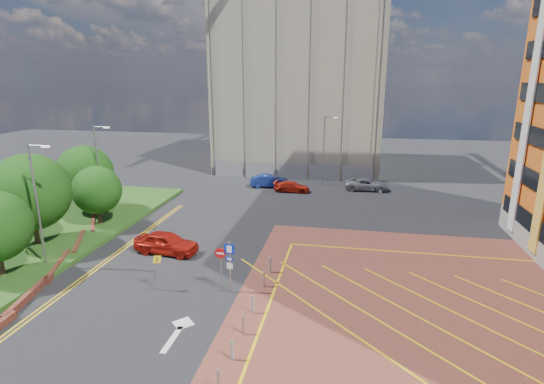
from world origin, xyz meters
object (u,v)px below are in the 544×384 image
(tree_b, at_px, (30,192))
(lamp_back, at_px, (324,148))
(warning_sign, at_px, (156,268))
(tree_d, at_px, (85,173))
(sign_cluster, at_px, (226,262))
(car_red_back, at_px, (292,187))
(car_red_left, at_px, (166,243))
(lamp_left_near, at_px, (37,200))
(lamp_left_far, at_px, (99,167))
(car_blue_back, at_px, (269,181))
(car_silver_back, at_px, (366,184))
(tree_c, at_px, (97,190))

(tree_b, distance_m, lamp_back, 30.21)
(lamp_back, relative_size, warning_sign, 3.55)
(tree_d, height_order, sign_cluster, tree_d)
(warning_sign, relative_size, car_red_back, 0.57)
(tree_b, bearing_deg, car_red_left, 4.35)
(sign_cluster, bearing_deg, lamp_back, 82.03)
(tree_d, distance_m, lamp_left_near, 11.76)
(lamp_back, distance_m, sign_cluster, 27.38)
(lamp_left_far, xyz_separation_m, car_red_left, (8.80, -6.25, -3.87))
(lamp_left_near, relative_size, car_red_left, 1.73)
(tree_b, bearing_deg, car_blue_back, 56.98)
(car_red_back, bearing_deg, tree_d, 122.85)
(car_blue_back, distance_m, car_silver_back, 10.96)
(lamp_back, xyz_separation_m, car_blue_back, (-6.05, -2.18, -3.64))
(tree_c, relative_size, sign_cluster, 1.53)
(tree_c, bearing_deg, tree_b, -111.80)
(tree_b, xyz_separation_m, lamp_left_near, (3.08, -3.00, 0.42))
(lamp_left_far, height_order, car_silver_back, lamp_left_far)
(lamp_left_far, xyz_separation_m, car_silver_back, (23.39, 14.45, -4.00))
(tree_d, height_order, lamp_left_far, lamp_left_far)
(tree_b, relative_size, tree_d, 1.11)
(tree_d, distance_m, sign_cluster, 20.74)
(tree_c, height_order, warning_sign, tree_c)
(lamp_left_far, bearing_deg, tree_c, -65.29)
(tree_b, height_order, warning_sign, tree_b)
(lamp_left_far, height_order, sign_cluster, lamp_left_far)
(tree_c, bearing_deg, warning_sign, -44.74)
(car_red_back, bearing_deg, car_red_left, 160.69)
(lamp_left_near, xyz_separation_m, lamp_left_far, (-2.00, 10.00, 0.00))
(lamp_back, xyz_separation_m, car_silver_back, (4.89, -1.55, -3.70))
(warning_sign, height_order, car_blue_back, warning_sign)
(warning_sign, bearing_deg, car_silver_back, 63.74)
(warning_sign, xyz_separation_m, car_silver_back, (12.83, 26.00, -0.77))
(lamp_left_near, height_order, car_red_left, lamp_left_near)
(tree_c, relative_size, car_blue_back, 1.12)
(car_red_left, bearing_deg, tree_b, 100.28)
(tree_b, xyz_separation_m, car_red_left, (9.88, 0.75, -3.45))
(sign_cluster, height_order, car_red_back, sign_cluster)
(car_blue_back, bearing_deg, tree_b, 137.47)
(lamp_left_far, xyz_separation_m, car_blue_back, (12.45, 13.82, -3.94))
(lamp_left_near, height_order, sign_cluster, lamp_left_near)
(sign_cluster, relative_size, warning_sign, 1.42)
(tree_d, xyz_separation_m, car_blue_back, (14.53, 12.82, -3.15))
(lamp_left_far, bearing_deg, tree_b, -98.77)
(tree_c, relative_size, car_red_left, 1.06)
(lamp_back, bearing_deg, tree_c, -134.32)
(tree_d, distance_m, car_red_back, 20.91)
(tree_b, xyz_separation_m, tree_d, (-1.00, 8.00, -0.37))
(lamp_back, relative_size, car_red_left, 1.73)
(tree_b, relative_size, lamp_left_far, 0.84)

